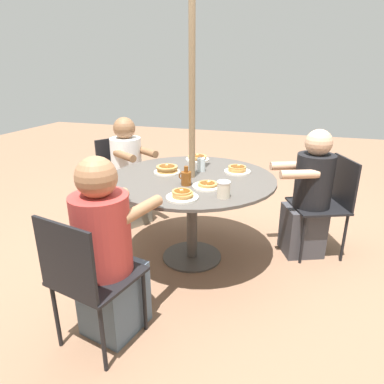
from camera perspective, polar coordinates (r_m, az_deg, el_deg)
name	(u,v)px	position (r m, az deg, el deg)	size (l,w,h in m)	color
ground_plane	(192,257)	(2.99, 0.00, -10.75)	(12.00, 12.00, 0.00)	#8C664C
patio_table	(192,190)	(2.72, 0.00, 0.36)	(1.31, 1.31, 0.72)	#4C4742
umbrella_pole	(192,134)	(2.60, 0.00, 9.57)	(0.05, 0.05, 2.11)	#846B4C
patio_chair_north	(86,275)	(1.97, -17.20, -13.05)	(0.49, 0.49, 0.84)	black
diner_north	(108,256)	(2.05, -13.90, -10.30)	(0.41, 0.55, 1.11)	slate
patio_chair_east	(328,200)	(3.08, 21.66, -1.19)	(0.55, 0.55, 0.84)	black
diner_east	(309,198)	(3.01, 18.88, -1.00)	(0.53, 0.45, 1.08)	#3D3D42
patio_chair_south	(121,173)	(3.66, -11.83, 3.11)	(0.57, 0.57, 0.84)	black
diner_south	(129,175)	(3.51, -10.51, 2.80)	(0.54, 0.49, 1.08)	gray
pancake_plate_a	(167,170)	(2.79, -4.18, 3.73)	(0.21, 0.21, 0.07)	silver
pancake_plate_b	(237,170)	(2.82, 7.54, 3.68)	(0.21, 0.21, 0.06)	silver
pancake_plate_c	(207,185)	(2.45, 2.58, 1.10)	(0.21, 0.21, 0.05)	silver
pancake_plate_d	(197,158)	(3.17, 0.92, 5.67)	(0.21, 0.21, 0.05)	silver
pancake_plate_e	(182,195)	(2.24, -1.64, -0.58)	(0.21, 0.21, 0.06)	silver
syrup_bottle	(186,178)	(2.48, -1.00, 2.38)	(0.10, 0.08, 0.14)	brown
coffee_cup	(224,189)	(2.26, 5.29, 0.44)	(0.09, 0.09, 0.11)	beige
drinking_glass_a	(201,165)	(2.82, 1.54, 4.58)	(0.07, 0.07, 0.11)	silver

